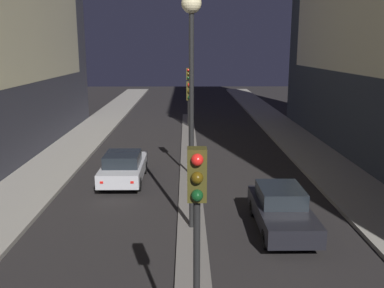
{
  "coord_description": "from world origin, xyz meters",
  "views": [
    {
      "loc": [
        -0.17,
        -3.76,
        6.29
      ],
      "look_at": [
        0.17,
        21.66,
        0.5
      ],
      "focal_mm": 40.0,
      "sensor_mm": 36.0,
      "label": 1
    }
  ],
  "objects_px": {
    "traffic_light_far": "(188,84)",
    "street_lamp": "(191,56)",
    "car_right_lane": "(281,209)",
    "car_left_lane": "(124,167)",
    "traffic_light_mid": "(190,107)",
    "traffic_light_near": "(197,219)"
  },
  "relations": [
    {
      "from": "traffic_light_far",
      "to": "street_lamp",
      "type": "relative_size",
      "value": 0.58
    },
    {
      "from": "street_lamp",
      "to": "car_right_lane",
      "type": "xyz_separation_m",
      "value": [
        3.14,
        -0.06,
        -5.24
      ]
    },
    {
      "from": "car_left_lane",
      "to": "car_right_lane",
      "type": "height_order",
      "value": "car_right_lane"
    },
    {
      "from": "traffic_light_mid",
      "to": "traffic_light_far",
      "type": "bearing_deg",
      "value": 90.0
    },
    {
      "from": "traffic_light_near",
      "to": "car_right_lane",
      "type": "distance_m",
      "value": 8.35
    },
    {
      "from": "traffic_light_mid",
      "to": "street_lamp",
      "type": "xyz_separation_m",
      "value": [
        0.0,
        -6.47,
        2.54
      ]
    },
    {
      "from": "traffic_light_far",
      "to": "traffic_light_mid",
      "type": "bearing_deg",
      "value": -90.0
    },
    {
      "from": "traffic_light_mid",
      "to": "car_right_lane",
      "type": "xyz_separation_m",
      "value": [
        3.14,
        -6.53,
        -2.71
      ]
    },
    {
      "from": "traffic_light_far",
      "to": "car_right_lane",
      "type": "relative_size",
      "value": 1.06
    },
    {
      "from": "traffic_light_near",
      "to": "traffic_light_mid",
      "type": "relative_size",
      "value": 1.0
    },
    {
      "from": "street_lamp",
      "to": "car_left_lane",
      "type": "height_order",
      "value": "street_lamp"
    },
    {
      "from": "traffic_light_near",
      "to": "traffic_light_far",
      "type": "relative_size",
      "value": 1.0
    },
    {
      "from": "traffic_light_far",
      "to": "car_right_lane",
      "type": "bearing_deg",
      "value": -80.94
    },
    {
      "from": "street_lamp",
      "to": "car_right_lane",
      "type": "distance_m",
      "value": 6.11
    },
    {
      "from": "traffic_light_near",
      "to": "traffic_light_far",
      "type": "bearing_deg",
      "value": 90.0
    },
    {
      "from": "traffic_light_near",
      "to": "car_left_lane",
      "type": "xyz_separation_m",
      "value": [
        -3.14,
        12.74,
        -2.71
      ]
    },
    {
      "from": "street_lamp",
      "to": "traffic_light_near",
      "type": "bearing_deg",
      "value": -90.0
    },
    {
      "from": "car_left_lane",
      "to": "car_right_lane",
      "type": "xyz_separation_m",
      "value": [
        6.28,
        -5.5,
        0.0
      ]
    },
    {
      "from": "traffic_light_mid",
      "to": "traffic_light_far",
      "type": "relative_size",
      "value": 1.0
    },
    {
      "from": "traffic_light_near",
      "to": "car_left_lane",
      "type": "bearing_deg",
      "value": 103.84
    },
    {
      "from": "traffic_light_near",
      "to": "traffic_light_mid",
      "type": "distance_m",
      "value": 13.77
    },
    {
      "from": "traffic_light_far",
      "to": "car_left_lane",
      "type": "distance_m",
      "value": 14.79
    }
  ]
}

